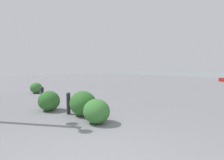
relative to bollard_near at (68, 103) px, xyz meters
The scene contains 6 objects.
bollard_near is the anchor object (origin of this frame).
bollard_mid 1.96m from the bollard_near, ahead, with size 0.13×0.13×0.72m.
shrub_low 0.91m from the bollard_near, 21.02° to the left, with size 0.80×0.72×0.68m.
shrub_round 5.42m from the bollard_near, ahead, with size 0.72×0.65×0.62m.
shrub_wide 1.33m from the bollard_near, behind, with size 0.76×0.69×0.65m.
shrub_tall 0.50m from the bollard_near, 145.08° to the right, with size 0.89×0.80×0.75m.
Camera 1 is at (-1.90, 1.21, 1.48)m, focal length 28.30 mm.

